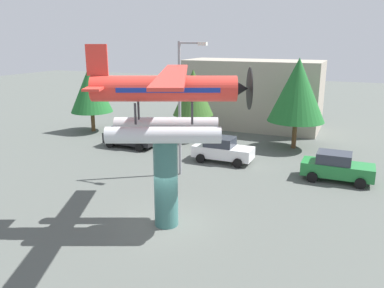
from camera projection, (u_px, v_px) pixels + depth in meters
The scene contains 11 objects.
ground_plane at pixel (167, 224), 18.22m from camera, with size 140.00×140.00×0.00m, color #515651.
display_pedestal at pixel (166, 182), 17.66m from camera, with size 1.10×1.10×4.22m, color #386B66.
floatplane_monument at pixel (167, 100), 16.67m from camera, with size 7.17×9.98×4.00m.
car_near_black at pixel (130, 136), 31.06m from camera, with size 4.20×2.02×1.76m.
car_mid_white at pixel (222, 149), 27.32m from camera, with size 4.20×2.02×1.76m.
car_far_green at pixel (336, 167), 23.63m from camera, with size 4.20×2.02×1.76m.
streetlight_primary at pixel (182, 100), 23.63m from camera, with size 1.84×0.28×8.30m.
storefront_building at pixel (252, 94), 37.56m from camera, with size 12.89×5.50×6.47m, color #9E9384.
tree_west at pixel (91, 89), 35.53m from camera, with size 3.84×3.84×6.13m.
tree_east at pixel (193, 93), 32.43m from camera, with size 3.43×3.43×5.99m.
tree_center_back at pixel (297, 90), 29.72m from camera, with size 4.39×4.39×7.08m.
Camera 1 is at (7.69, -14.74, 8.44)m, focal length 36.25 mm.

